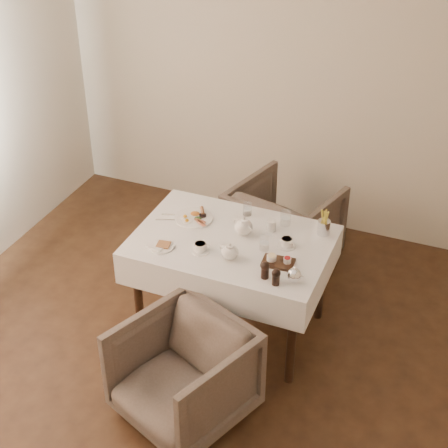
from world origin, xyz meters
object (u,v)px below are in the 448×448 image
object	(u,v)px
table	(232,254)
armchair_far	(284,225)
teapot_centre	(243,226)
breakfast_plate	(194,217)
armchair_near	(183,375)

from	to	relation	value
table	armchair_far	world-z (taller)	table
teapot_centre	table	bearing A→B (deg)	-95.18
table	teapot_centre	size ratio (longest dim) A/B	7.59
table	breakfast_plate	xyz separation A→B (m)	(-0.33, 0.14, 0.13)
armchair_near	teapot_centre	xyz separation A→B (m)	(0.02, 0.93, 0.50)
table	teapot_centre	bearing A→B (deg)	60.65
table	armchair_near	distance (m)	0.90
armchair_far	breakfast_plate	size ratio (longest dim) A/B	2.82
breakfast_plate	teapot_centre	size ratio (longest dim) A/B	1.57
armchair_near	breakfast_plate	bearing A→B (deg)	132.31
armchair_near	armchair_far	size ratio (longest dim) A/B	0.95
armchair_near	table	bearing A→B (deg)	114.00
armchair_near	armchair_far	distance (m)	1.74
table	breakfast_plate	bearing A→B (deg)	157.20
armchair_near	breakfast_plate	xyz separation A→B (m)	(-0.36, 0.98, 0.44)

